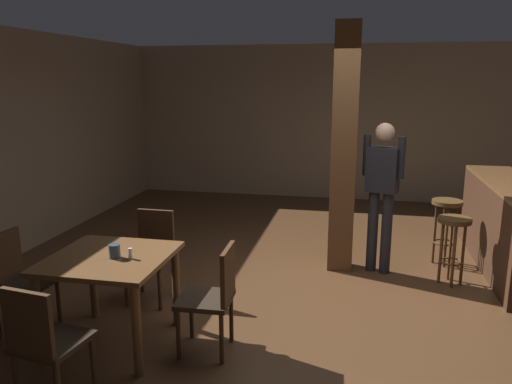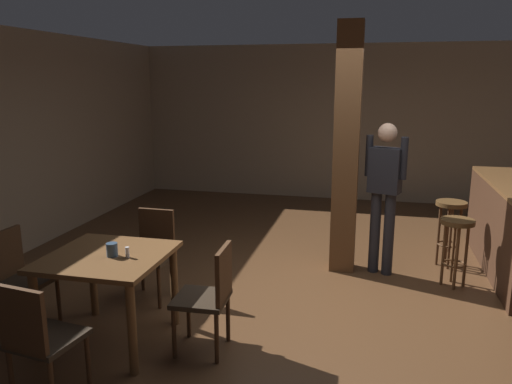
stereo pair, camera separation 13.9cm
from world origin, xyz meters
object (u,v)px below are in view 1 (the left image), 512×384
object	(u,v)px
chair_south	(44,340)
bar_counter	(500,226)
chair_north	(152,251)
napkin_cup	(115,251)
chair_east	(214,294)
bar_stool_mid	(446,216)
chair_west	(18,277)
standing_person	(382,187)
dining_table	(110,271)
salt_shaker	(130,253)
bar_stool_near	(454,235)

from	to	relation	value
chair_south	bar_counter	world-z (taller)	bar_counter
chair_north	napkin_cup	xyz separation A→B (m)	(0.09, -0.94, 0.33)
chair_east	bar_stool_mid	distance (m)	3.28
chair_west	chair_south	bearing A→B (deg)	-46.31
chair_east	standing_person	distance (m)	2.52
dining_table	salt_shaker	world-z (taller)	salt_shaker
bar_stool_mid	chair_north	bearing A→B (deg)	-151.97
dining_table	salt_shaker	distance (m)	0.27
salt_shaker	bar_stool_mid	xyz separation A→B (m)	(2.81, 2.55, -0.23)
standing_person	salt_shaker	bearing A→B (deg)	-133.64
salt_shaker	bar_counter	bearing A→B (deg)	36.26
chair_north	bar_stool_mid	distance (m)	3.44
bar_stool_mid	bar_stool_near	bearing A→B (deg)	-91.71
chair_east	chair_north	distance (m)	1.25
salt_shaker	bar_stool_near	distance (m)	3.40
dining_table	napkin_cup	world-z (taller)	napkin_cup
chair_north	bar_stool_mid	world-z (taller)	chair_north
napkin_cup	bar_stool_mid	distance (m)	3.90
standing_person	bar_stool_mid	bearing A→B (deg)	28.17
chair_west	salt_shaker	world-z (taller)	chair_west
salt_shaker	chair_north	bearing A→B (deg)	103.64
chair_north	bar_stool_mid	xyz separation A→B (m)	(3.04, 1.62, 0.08)
chair_south	bar_stool_mid	size ratio (longest dim) A/B	1.13
chair_west	standing_person	bearing A→B (deg)	33.54
chair_west	salt_shaker	xyz separation A→B (m)	(1.10, -0.06, 0.31)
napkin_cup	bar_stool_mid	xyz separation A→B (m)	(2.95, 2.55, -0.24)
chair_south	bar_stool_near	world-z (taller)	chair_south
dining_table	bar_stool_near	world-z (taller)	dining_table
napkin_cup	standing_person	distance (m)	3.04
chair_east	dining_table	bearing A→B (deg)	-177.31
chair_east	standing_person	bearing A→B (deg)	56.63
standing_person	chair_north	bearing A→B (deg)	-152.02
salt_shaker	bar_stool_mid	bearing A→B (deg)	42.18
salt_shaker	bar_counter	world-z (taller)	bar_counter
chair_north	bar_stool_mid	size ratio (longest dim) A/B	1.13
chair_north	salt_shaker	size ratio (longest dim) A/B	10.16
chair_south	bar_counter	distance (m)	4.93
napkin_cup	bar_counter	xyz separation A→B (m)	(3.53, 2.50, -0.31)
chair_east	bar_stool_near	bearing A→B (deg)	41.24
chair_east	salt_shaker	bearing A→B (deg)	-174.34
standing_person	bar_stool_near	bearing A→B (deg)	-14.96
chair_south	standing_person	world-z (taller)	standing_person
napkin_cup	bar_stool_mid	size ratio (longest dim) A/B	0.14
dining_table	salt_shaker	size ratio (longest dim) A/B	10.91
chair_south	chair_north	world-z (taller)	same
bar_stool_mid	chair_south	bearing A→B (deg)	-131.72
chair_south	bar_stool_near	bearing A→B (deg)	42.69
dining_table	standing_person	xyz separation A→B (m)	(2.23, 2.10, 0.36)
bar_counter	chair_north	bearing A→B (deg)	-156.69
standing_person	bar_counter	bearing A→B (deg)	14.84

